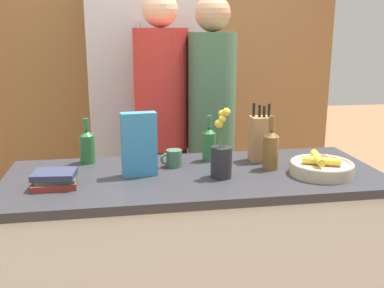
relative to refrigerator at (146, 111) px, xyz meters
The scene contains 14 objects.
kitchen_island 1.47m from the refrigerator, 84.48° to the right, with size 1.75×0.71×0.93m.
back_wall_wood 0.49m from the refrigerator, 69.83° to the left, with size 2.95×0.12×2.60m.
refrigerator is the anchor object (origin of this frame).
fruit_bowl 1.64m from the refrigerator, 64.56° to the right, with size 0.29×0.29×0.10m.
knife_block 1.31m from the refrigerator, 67.71° to the right, with size 0.10×0.09×0.30m.
flower_vase 1.46m from the refrigerator, 80.59° to the right, with size 0.10×0.10×0.32m.
cereal_box 1.36m from the refrigerator, 95.23° to the right, with size 0.16×0.07×0.29m.
coffee_mug 1.24m from the refrigerator, 87.83° to the right, with size 0.11×0.08×0.08m.
book_stack 1.53m from the refrigerator, 108.63° to the right, with size 0.19×0.16×0.07m.
bottle_oil 1.45m from the refrigerator, 69.76° to the right, with size 0.08×0.08×0.26m.
bottle_vinegar 1.19m from the refrigerator, 78.44° to the right, with size 0.07×0.07×0.23m.
bottle_wine 1.17m from the refrigerator, 108.62° to the right, with size 0.07×0.07×0.23m.
person_at_sink 0.60m from the refrigerator, 84.49° to the right, with size 0.34×0.34×1.81m.
person_in_blue 0.80m from the refrigerator, 64.25° to the right, with size 0.29×0.29×1.78m.
Camera 1 is at (-0.35, -1.97, 1.58)m, focal length 42.00 mm.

